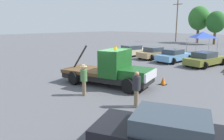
% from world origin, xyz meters
% --- Properties ---
extents(ground_plane, '(160.00, 160.00, 0.00)m').
position_xyz_m(ground_plane, '(0.00, 0.00, 0.00)').
color(ground_plane, '#545459').
extents(tow_truck, '(6.31, 3.66, 2.54)m').
position_xyz_m(tow_truck, '(0.36, 0.11, 0.98)').
color(tow_truck, black).
rests_on(tow_truck, ground).
extents(foreground_car, '(5.45, 3.79, 1.34)m').
position_xyz_m(foreground_car, '(7.26, -4.04, 0.65)').
color(foreground_car, black).
rests_on(foreground_car, ground).
extents(person_near_truck, '(0.38, 0.38, 1.73)m').
position_xyz_m(person_near_truck, '(3.85, -1.71, 1.00)').
color(person_near_truck, '#847051').
rests_on(person_near_truck, ground).
extents(person_at_hood, '(0.38, 0.38, 1.72)m').
position_xyz_m(person_at_hood, '(0.70, -2.38, 1.02)').
color(person_at_hood, '#847051').
rests_on(person_at_hood, ground).
extents(parked_car_cream, '(2.98, 5.12, 1.34)m').
position_xyz_m(parked_car_cream, '(-7.24, 11.32, 0.65)').
color(parked_car_cream, beige).
rests_on(parked_car_cream, ground).
extents(parked_car_tan, '(2.76, 4.43, 1.34)m').
position_xyz_m(parked_car_tan, '(-4.12, 11.44, 0.65)').
color(parked_car_tan, tan).
rests_on(parked_car_tan, ground).
extents(parked_car_skyblue, '(2.53, 4.50, 1.34)m').
position_xyz_m(parked_car_skyblue, '(-1.46, 11.09, 0.65)').
color(parked_car_skyblue, '#669ED1').
rests_on(parked_car_skyblue, ground).
extents(parked_car_olive, '(2.79, 4.93, 1.34)m').
position_xyz_m(parked_car_olive, '(1.81, 11.12, 0.65)').
color(parked_car_olive, olive).
rests_on(parked_car_olive, ground).
extents(canopy_tent_blue, '(3.03, 3.03, 2.90)m').
position_xyz_m(canopy_tent_blue, '(-2.32, 20.03, 2.49)').
color(canopy_tent_blue, '#9E9EA3').
rests_on(canopy_tent_blue, ground).
extents(tree_left, '(3.57, 3.57, 6.38)m').
position_xyz_m(tree_left, '(-6.27, 34.94, 4.28)').
color(tree_left, brown).
rests_on(tree_left, ground).
extents(tree_right, '(4.24, 4.24, 7.57)m').
position_xyz_m(tree_right, '(-10.19, 36.14, 5.08)').
color(tree_right, brown).
rests_on(tree_right, ground).
extents(traffic_cone, '(0.40, 0.40, 0.55)m').
position_xyz_m(traffic_cone, '(2.62, 2.60, 0.25)').
color(traffic_cone, black).
rests_on(traffic_cone, ground).
extents(utility_pole, '(2.20, 0.24, 9.29)m').
position_xyz_m(utility_pole, '(-15.01, 35.81, 4.91)').
color(utility_pole, brown).
rests_on(utility_pole, ground).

